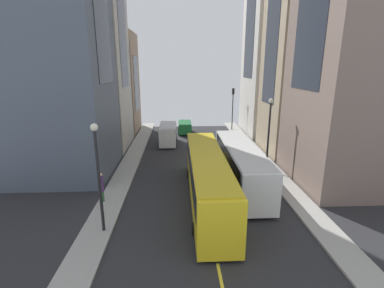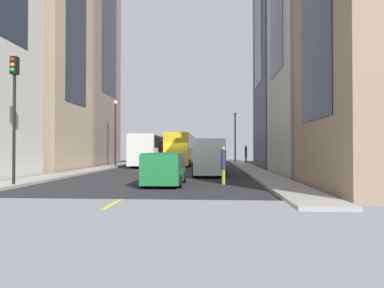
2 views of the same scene
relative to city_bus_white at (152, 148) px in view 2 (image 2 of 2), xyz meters
name	(u,v)px [view 2 (image 2 of 2)]	position (x,y,z in m)	size (l,w,h in m)	color
ground_plane	(177,168)	(3.29, -4.05, -2.01)	(39.86, 39.86, 0.00)	#28282B
sidewalk_west	(108,167)	(-3.69, -4.05, -1.93)	(1.90, 44.00, 0.15)	#9E9B93
sidewalk_east	(248,168)	(10.26, -4.05, -1.93)	(1.90, 44.00, 0.15)	#9E9B93
lane_stripe_0	(113,204)	(3.29, -25.05, -2.00)	(0.16, 2.00, 0.01)	yellow
lane_stripe_1	(147,185)	(3.29, -19.05, -2.00)	(0.16, 2.00, 0.01)	yellow
lane_stripe_2	(164,175)	(3.29, -13.05, -2.00)	(0.16, 2.00, 0.01)	yellow
lane_stripe_3	(174,170)	(3.29, -7.05, -2.00)	(0.16, 2.00, 0.01)	yellow
lane_stripe_4	(180,166)	(3.29, -1.05, -2.00)	(0.16, 2.00, 0.01)	yellow
lane_stripe_5	(185,164)	(3.29, 4.95, -2.00)	(0.16, 2.00, 0.01)	yellow
lane_stripe_6	(188,162)	(3.29, 10.95, -2.00)	(0.16, 2.00, 0.01)	yellow
lane_stripe_7	(191,160)	(3.29, 16.95, -2.00)	(0.16, 2.00, 0.01)	yellow
building_west_1	(35,24)	(-8.50, -9.16, 10.69)	(7.38, 7.55, 25.40)	tan
building_west_2	(82,11)	(-8.05, -0.22, 15.68)	(6.49, 9.17, 35.38)	#7A665B
city_bus_white	(152,148)	(0.00, 0.00, 0.00)	(2.80, 12.28, 3.35)	silver
streetcar_yellow	(182,147)	(3.13, 2.90, 0.12)	(2.70, 14.33, 3.59)	yellow
delivery_van_white	(210,154)	(6.55, -13.00, -0.50)	(2.25, 5.13, 2.58)	white
car_green_0	(165,166)	(4.23, -19.12, -1.01)	(2.02, 4.05, 1.69)	#1E7238
pedestrian_crossing_mid	(246,154)	(10.81, 2.99, -0.66)	(0.29, 0.29, 2.21)	#336B38
pedestrian_crossing_near	(224,164)	(7.34, -18.59, -0.91)	(0.29, 0.29, 2.03)	gold
traffic_light_near_corner	(14,96)	(-3.14, -20.52, 2.53)	(0.32, 0.44, 6.37)	black
streetlamp_near	(235,131)	(9.81, 6.80, 2.22)	(0.44, 0.44, 6.61)	black
streetlamp_far	(115,125)	(-3.24, -3.14, 2.32)	(0.44, 0.44, 6.79)	black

